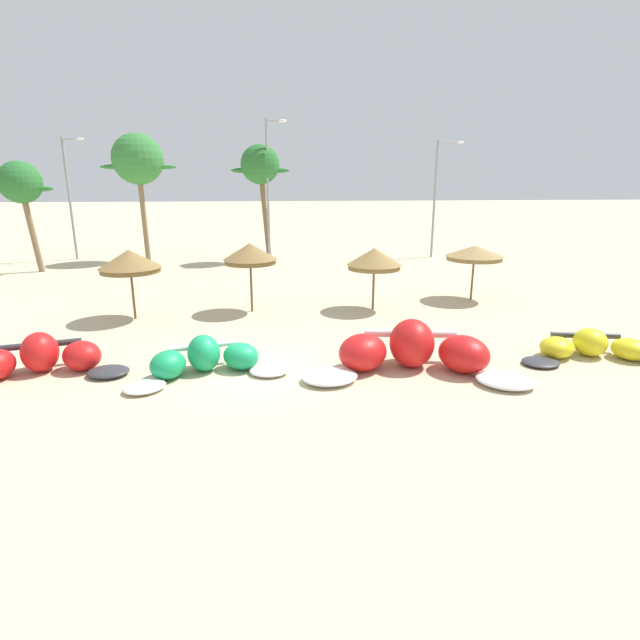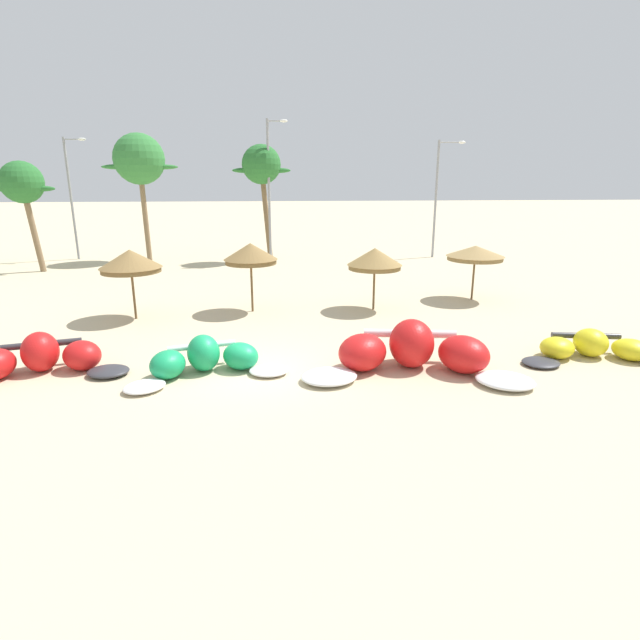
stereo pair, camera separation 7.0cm
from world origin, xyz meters
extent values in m
plane|color=beige|center=(0.00, 0.00, 0.00)|extent=(260.00, 260.00, 0.00)
ellipsoid|color=red|center=(-6.56, 0.57, 0.62)|extent=(1.35, 1.47, 1.25)
ellipsoid|color=red|center=(-5.33, 0.56, 0.46)|extent=(1.65, 1.64, 0.93)
ellipsoid|color=#333338|center=(-4.40, -0.03, 0.12)|extent=(1.35, 1.21, 0.25)
cylinder|color=#333338|center=(-6.67, 0.99, 0.73)|extent=(2.28, 0.75, 0.21)
cube|color=#333338|center=(-6.53, 0.45, 0.62)|extent=(0.92, 0.63, 0.04)
ellipsoid|color=white|center=(-3.03, -1.31, 0.11)|extent=(1.55, 1.50, 0.23)
ellipsoid|color=#199E5B|center=(-2.53, -0.43, 0.42)|extent=(1.36, 1.47, 0.85)
ellipsoid|color=#199E5B|center=(-1.53, 0.12, 0.57)|extent=(1.27, 1.40, 1.14)
ellipsoid|color=#199E5B|center=(-0.39, 0.12, 0.42)|extent=(1.56, 1.54, 0.85)
ellipsoid|color=white|center=(0.48, -0.42, 0.11)|extent=(1.29, 1.11, 0.23)
cylinder|color=white|center=(-1.63, 0.52, 0.67)|extent=(2.10, 0.71, 0.19)
cube|color=white|center=(-1.50, 0.00, 0.57)|extent=(0.85, 0.61, 0.04)
ellipsoid|color=white|center=(2.26, -1.18, 0.15)|extent=(1.92, 1.71, 0.31)
ellipsoid|color=red|center=(3.41, -0.31, 0.57)|extent=(2.18, 2.19, 1.14)
ellipsoid|color=red|center=(5.01, -0.17, 0.77)|extent=(1.66, 1.88, 1.53)
ellipsoid|color=red|center=(6.49, -0.80, 0.57)|extent=(2.01, 2.13, 1.14)
ellipsoid|color=white|center=(7.31, -1.98, 0.15)|extent=(2.15, 2.05, 0.31)
cylinder|color=white|center=(5.11, 0.41, 0.90)|extent=(3.00, 0.74, 0.27)
cube|color=white|center=(4.99, -0.33, 0.77)|extent=(1.17, 0.77, 0.04)
ellipsoid|color=#333338|center=(9.21, -0.52, 0.09)|extent=(1.37, 1.26, 0.19)
ellipsoid|color=yellow|center=(10.10, 0.12, 0.35)|extent=(1.62, 1.62, 0.69)
ellipsoid|color=yellow|center=(11.32, 0.19, 0.47)|extent=(1.28, 1.39, 0.93)
ellipsoid|color=yellow|center=(12.43, -0.32, 0.35)|extent=(1.48, 1.55, 0.69)
cylinder|color=#333338|center=(11.40, 0.61, 0.57)|extent=(2.27, 0.62, 0.21)
cube|color=#333338|center=(11.30, 0.07, 0.47)|extent=(0.89, 0.58, 0.04)
cylinder|color=brown|center=(-5.21, 6.56, 1.11)|extent=(0.10, 0.10, 2.22)
cone|color=olive|center=(-5.21, 6.56, 2.60)|extent=(2.56, 2.56, 0.76)
cylinder|color=brown|center=(-5.21, 6.56, 2.12)|extent=(2.43, 2.43, 0.20)
cylinder|color=brown|center=(-0.24, 7.32, 1.18)|extent=(0.10, 0.10, 2.37)
cone|color=olive|center=(-0.24, 7.32, 2.73)|extent=(2.38, 2.38, 0.72)
cylinder|color=brown|center=(-0.24, 7.32, 2.27)|extent=(2.26, 2.26, 0.20)
cylinder|color=brown|center=(5.29, 7.11, 1.03)|extent=(0.10, 0.10, 2.07)
cone|color=olive|center=(5.29, 7.11, 2.45)|extent=(2.48, 2.48, 0.76)
cylinder|color=olive|center=(5.29, 7.11, 1.97)|extent=(2.35, 2.35, 0.20)
cylinder|color=brown|center=(10.57, 8.58, 1.08)|extent=(0.10, 0.10, 2.17)
cone|color=#9E7F4C|center=(10.57, 8.58, 2.43)|extent=(2.79, 2.79, 0.51)
cylinder|color=olive|center=(10.57, 8.58, 2.07)|extent=(2.65, 2.65, 0.20)
cylinder|color=#7F6647|center=(-14.41, 19.07, 2.81)|extent=(0.87, 0.36, 5.63)
sphere|color=#286B2D|center=(-14.67, 19.07, 5.62)|extent=(2.60, 2.60, 2.60)
ellipsoid|color=#286B2D|center=(-15.71, 19.07, 5.23)|extent=(1.82, 0.50, 0.36)
ellipsoid|color=#286B2D|center=(-13.63, 19.07, 5.23)|extent=(1.82, 0.50, 0.36)
cylinder|color=#7F6647|center=(-8.35, 23.13, 3.59)|extent=(0.47, 0.36, 7.18)
sphere|color=#337A38|center=(-8.40, 23.13, 7.18)|extent=(3.54, 3.54, 3.54)
ellipsoid|color=#337A38|center=(-9.81, 23.13, 6.65)|extent=(2.48, 0.50, 0.36)
ellipsoid|color=#337A38|center=(-6.98, 23.13, 6.65)|extent=(2.48, 0.50, 0.36)
cylinder|color=brown|center=(0.40, 22.12, 3.41)|extent=(0.84, 0.36, 6.82)
sphere|color=#286B2D|center=(0.16, 22.12, 6.81)|extent=(2.74, 2.74, 2.74)
ellipsoid|color=#286B2D|center=(-0.94, 22.12, 6.40)|extent=(1.92, 0.50, 0.36)
ellipsoid|color=#286B2D|center=(1.25, 22.12, 6.40)|extent=(1.92, 0.50, 0.36)
cylinder|color=gray|center=(-13.76, 24.30, 4.35)|extent=(0.18, 0.18, 8.70)
cylinder|color=gray|center=(-13.14, 24.30, 8.55)|extent=(1.25, 0.10, 0.10)
ellipsoid|color=silver|center=(-12.51, 24.30, 8.55)|extent=(0.56, 0.24, 0.20)
cylinder|color=gray|center=(0.65, 21.31, 4.88)|extent=(0.18, 0.18, 9.75)
cylinder|color=gray|center=(1.20, 21.31, 9.60)|extent=(1.10, 0.10, 0.10)
ellipsoid|color=silver|center=(1.75, 21.31, 9.60)|extent=(0.56, 0.24, 0.20)
cylinder|color=gray|center=(13.12, 22.70, 4.29)|extent=(0.18, 0.18, 8.57)
cylinder|color=gray|center=(13.97, 22.70, 8.42)|extent=(1.71, 0.10, 0.10)
ellipsoid|color=silver|center=(14.83, 22.70, 8.42)|extent=(0.56, 0.24, 0.20)
camera|label=1|loc=(0.56, -14.85, 5.75)|focal=28.07mm
camera|label=2|loc=(0.63, -14.86, 5.75)|focal=28.07mm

